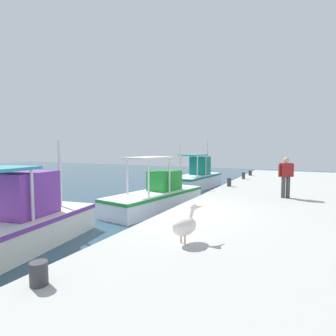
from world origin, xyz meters
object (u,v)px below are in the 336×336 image
Objects in this scene: fishing_boat_third at (157,196)px; pelican at (184,225)px; fishing_boat_second at (12,227)px; mooring_bollard_second at (229,182)px; mooring_bollard_third at (243,176)px; mooring_bollard_nearest at (39,273)px; mooring_bollard_fourth at (250,173)px; fishing_boat_fourth at (197,178)px; fisherman_standing at (286,175)px.

fishing_boat_third reaches higher than pelican.
fishing_boat_second is 12.90× the size of mooring_bollard_second.
mooring_bollard_third is at bearing 5.52° from pelican.
mooring_bollard_nearest is 17.90m from mooring_bollard_fourth.
fishing_boat_third is 7.58m from mooring_bollard_third.
fishing_boat_second is 10.27m from mooring_bollard_second.
mooring_bollard_third is at bearing 0.00° from mooring_bollard_second.
fishing_boat_third is 6.07× the size of pelican.
fishing_boat_second is at bearing 171.57° from fishing_boat_third.
pelican is at bearing -146.02° from fishing_boat_third.
fishing_boat_third is 15.82× the size of mooring_bollard_fourth.
mooring_bollard_third reaches higher than mooring_bollard_nearest.
fishing_boat_fourth reaches higher than mooring_bollard_second.
mooring_bollard_second is at bearing 180.00° from mooring_bollard_fourth.
mooring_bollard_nearest is at bearing 180.00° from mooring_bollard_third.
fishing_boat_second reaches higher than pelican.
pelican is (-12.71, -4.47, 0.47)m from fishing_boat_fourth.
fisherman_standing is (6.68, -1.63, 0.53)m from pelican.
mooring_bollard_third is (6.09, 2.86, -0.71)m from fisherman_standing.
pelican is 2.14× the size of mooring_bollard_second.
fishing_boat_fourth is at bearing 128.68° from mooring_bollard_fourth.
fisherman_standing is 3.70m from mooring_bollard_second.
fishing_boat_third is 9.99m from mooring_bollard_fourth.
fishing_boat_third is 16.52× the size of mooring_bollard_nearest.
mooring_bollard_fourth is (2.53, 0.00, -0.04)m from mooring_bollard_third.
fishing_boat_third is at bearing 160.08° from mooring_bollard_third.
pelican is at bearing -81.33° from fishing_boat_second.
pelican is 2.61× the size of mooring_bollard_fourth.
fishing_boat_fourth is 12.38× the size of mooring_bollard_third.
mooring_bollard_fourth is at bearing 0.00° from mooring_bollard_third.
fishing_boat_fourth reaches higher than mooring_bollard_nearest.
mooring_bollard_nearest is (-9.28, 2.86, -0.75)m from fisherman_standing.
pelican is 0.57× the size of fisherman_standing.
mooring_bollard_nearest is at bearing -168.07° from fishing_boat_fourth.
fishing_boat_fourth reaches higher than fishing_boat_second.
fisherman_standing is (-6.04, -6.10, 1.00)m from fishing_boat_fourth.
fishing_boat_fourth reaches higher than pelican.
fisherman_standing is at bearing -79.38° from fishing_boat_third.
mooring_bollard_second is 1.22× the size of mooring_bollard_fourth.
fishing_boat_fourth is at bearing 19.37° from pelican.
fishing_boat_third reaches higher than mooring_bollard_nearest.
fishing_boat_second is at bearing 165.37° from mooring_bollard_third.
fisherman_standing reaches higher than mooring_bollard_fourth.
mooring_bollard_fourth is at bearing 0.00° from mooring_bollard_nearest.
pelican is 9.01m from mooring_bollard_second.
fishing_boat_fourth is at bearing 40.47° from mooring_bollard_second.
fisherman_standing reaches higher than mooring_bollard_second.
fisherman_standing is 9.12m from mooring_bollard_fourth.
mooring_bollard_second is at bearing 7.87° from pelican.
fisherman_standing is 4.74× the size of mooring_bollard_nearest.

